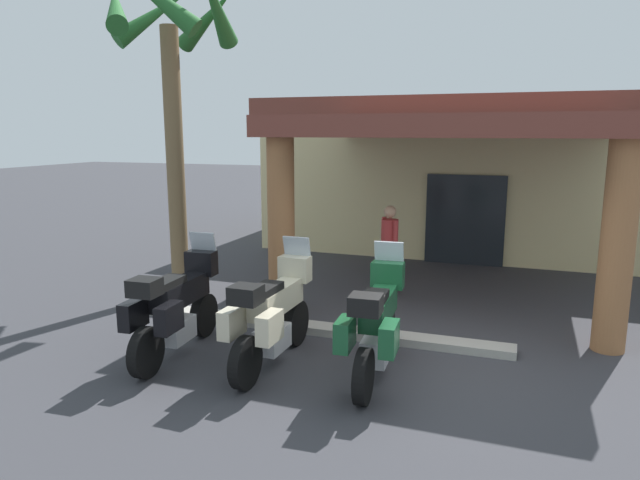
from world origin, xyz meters
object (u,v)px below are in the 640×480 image
at_px(motel_building, 477,171).
at_px(motorcycle_green, 376,325).
at_px(pedestrian, 389,243).
at_px(motorcycle_cream, 272,315).
at_px(motorcycle_black, 175,307).
at_px(palm_tree_roadside, 172,59).

bearing_deg(motel_building, motorcycle_green, -92.10).
bearing_deg(pedestrian, motorcycle_cream, 36.99).
xyz_separation_m(motorcycle_black, pedestrian, (2.12, 3.95, 0.30)).
bearing_deg(palm_tree_roadside, pedestrian, 17.03).
relative_size(motel_building, motorcycle_green, 5.16).
xyz_separation_m(motel_building, motorcycle_black, (-3.25, -9.75, -1.32)).
xyz_separation_m(motorcycle_green, palm_tree_roadside, (-4.50, 2.56, 3.66)).
xyz_separation_m(motorcycle_cream, motorcycle_green, (1.39, 0.09, 0.00)).
xyz_separation_m(motorcycle_green, pedestrian, (-0.67, 3.73, 0.30)).
relative_size(motorcycle_cream, palm_tree_roadside, 0.37).
bearing_deg(palm_tree_roadside, motorcycle_green, -29.61).
distance_m(motorcycle_black, motorcycle_cream, 1.40).
height_order(motorcycle_black, palm_tree_roadside, palm_tree_roadside).
relative_size(motorcycle_black, motorcycle_green, 1.00).
bearing_deg(pedestrian, motel_building, -143.31).
relative_size(motorcycle_black, palm_tree_roadside, 0.37).
bearing_deg(palm_tree_roadside, motel_building, 54.59).
xyz_separation_m(motel_building, palm_tree_roadside, (-4.96, -6.98, 2.34)).
relative_size(motorcycle_green, pedestrian, 1.29).
bearing_deg(motorcycle_cream, palm_tree_roadside, 50.97).
relative_size(motorcycle_black, motorcycle_cream, 1.00).
distance_m(motel_building, motorcycle_black, 10.37).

